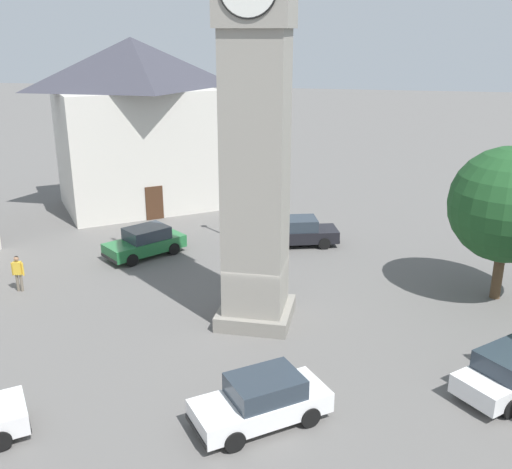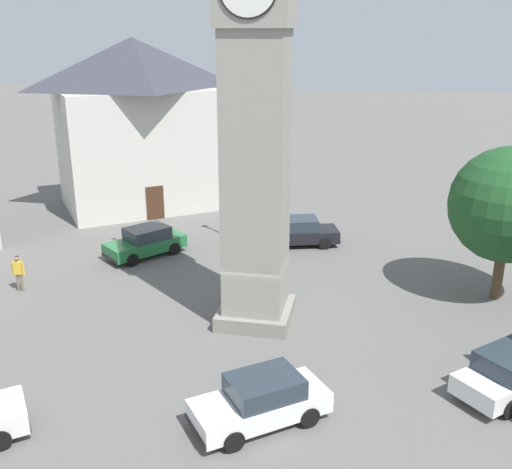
% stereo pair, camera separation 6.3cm
% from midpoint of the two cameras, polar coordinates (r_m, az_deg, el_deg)
% --- Properties ---
extents(ground_plane, '(200.00, 200.00, 0.00)m').
position_cam_midpoint_polar(ground_plane, '(24.35, 0.07, -8.19)').
color(ground_plane, '#605E5B').
extents(clock_tower, '(3.47, 3.47, 19.82)m').
position_cam_midpoint_polar(clock_tower, '(21.64, 0.09, 20.21)').
color(clock_tower, gray).
rests_on(clock_tower, ground).
extents(car_blue_kerb, '(4.15, 4.06, 1.53)m').
position_cam_midpoint_polar(car_blue_kerb, '(21.21, 23.55, -12.05)').
color(car_blue_kerb, white).
rests_on(car_blue_kerb, ground).
extents(car_red_corner, '(4.30, 3.85, 1.53)m').
position_cam_midpoint_polar(car_red_corner, '(18.24, 0.59, -15.69)').
color(car_red_corner, white).
rests_on(car_red_corner, ground).
extents(car_white_side, '(4.44, 2.80, 1.53)m').
position_cam_midpoint_polar(car_white_side, '(32.32, 4.25, 0.28)').
color(car_white_side, black).
rests_on(car_white_side, ground).
extents(car_green_alley, '(3.88, 4.29, 1.53)m').
position_cam_midpoint_polar(car_green_alley, '(31.21, -10.52, -0.70)').
color(car_green_alley, '#236B38').
rests_on(car_green_alley, ground).
extents(pedestrian, '(0.56, 0.27, 1.69)m').
position_cam_midpoint_polar(pedestrian, '(28.54, -21.87, -3.19)').
color(pedestrian, '#706656').
rests_on(pedestrian, ground).
extents(tree, '(4.90, 4.90, 6.71)m').
position_cam_midpoint_polar(tree, '(26.87, 23.19, 2.61)').
color(tree, brown).
rests_on(tree, ground).
extents(building_terrace_right, '(12.25, 11.67, 10.76)m').
position_cam_midpoint_polar(building_terrace_right, '(39.47, -11.38, 10.48)').
color(building_terrace_right, beige).
rests_on(building_terrace_right, ground).
extents(lamp_post, '(0.36, 0.36, 5.03)m').
position_cam_midpoint_polar(lamp_post, '(32.30, -1.91, 5.13)').
color(lamp_post, black).
rests_on(lamp_post, ground).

